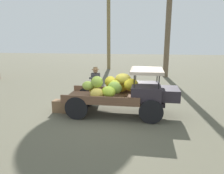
# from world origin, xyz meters

# --- Properties ---
(ground_plane) EXTENTS (60.00, 60.00, 0.00)m
(ground_plane) POSITION_xyz_m (0.00, 0.00, 0.00)
(ground_plane) COLOR #5F5B4A
(truck) EXTENTS (4.52, 1.86, 1.88)m
(truck) POSITION_xyz_m (0.36, 0.10, 0.95)
(truck) COLOR #2E2730
(truck) RESTS_ON ground
(farmer) EXTENTS (0.53, 0.46, 1.69)m
(farmer) POSITION_xyz_m (-1.15, 1.68, 0.96)
(farmer) COLOR #AEB599
(farmer) RESTS_ON ground
(wooden_crate) EXTENTS (0.63, 0.45, 0.50)m
(wooden_crate) POSITION_xyz_m (-2.35, 0.10, 0.25)
(wooden_crate) COLOR brown
(wooden_crate) RESTS_ON ground
(loose_banana_bunch) EXTENTS (0.63, 0.60, 0.35)m
(loose_banana_bunch) POSITION_xyz_m (-1.11, 2.70, 0.17)
(loose_banana_bunch) COLOR gold
(loose_banana_bunch) RESTS_ON ground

